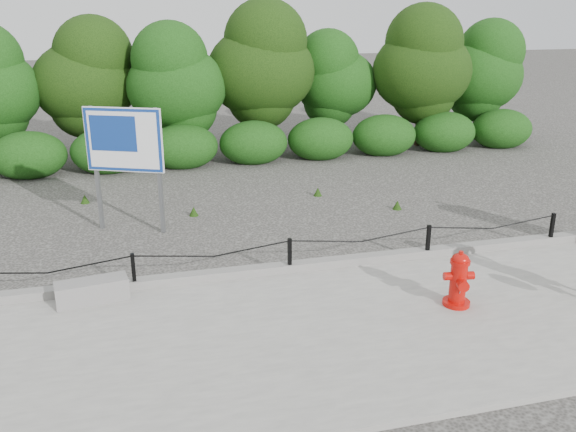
# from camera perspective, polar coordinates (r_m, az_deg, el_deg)

# --- Properties ---
(ground) EXTENTS (90.00, 90.00, 0.00)m
(ground) POSITION_cam_1_polar(r_m,az_deg,el_deg) (10.19, 0.15, -5.69)
(ground) COLOR #2D2B28
(ground) RESTS_ON ground
(sidewalk) EXTENTS (14.00, 4.00, 0.08)m
(sidewalk) POSITION_cam_1_polar(r_m,az_deg,el_deg) (8.48, 3.68, -10.95)
(sidewalk) COLOR gray
(sidewalk) RESTS_ON ground
(curb) EXTENTS (14.00, 0.22, 0.14)m
(curb) POSITION_cam_1_polar(r_m,az_deg,el_deg) (10.18, 0.08, -4.80)
(curb) COLOR slate
(curb) RESTS_ON sidewalk
(chain_barrier) EXTENTS (10.06, 0.06, 0.60)m
(chain_barrier) POSITION_cam_1_polar(r_m,az_deg,el_deg) (10.01, 0.16, -3.32)
(chain_barrier) COLOR black
(chain_barrier) RESTS_ON sidewalk
(treeline) EXTENTS (20.15, 3.41, 4.36)m
(treeline) POSITION_cam_1_polar(r_m,az_deg,el_deg) (18.16, -6.30, 13.07)
(treeline) COLOR black
(treeline) RESTS_ON ground
(fire_hydrant) EXTENTS (0.47, 0.49, 0.86)m
(fire_hydrant) POSITION_cam_1_polar(r_m,az_deg,el_deg) (9.27, 15.67, -5.77)
(fire_hydrant) COLOR #B70C06
(fire_hydrant) RESTS_ON sidewalk
(concrete_block) EXTENTS (1.09, 0.52, 0.33)m
(concrete_block) POSITION_cam_1_polar(r_m,az_deg,el_deg) (9.61, -17.86, -6.67)
(concrete_block) COLOR gray
(concrete_block) RESTS_ON sidewalk
(advertising_sign) EXTENTS (1.43, 0.71, 2.47)m
(advertising_sign) POSITION_cam_1_polar(r_m,az_deg,el_deg) (12.10, -15.09, 6.39)
(advertising_sign) COLOR slate
(advertising_sign) RESTS_ON ground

